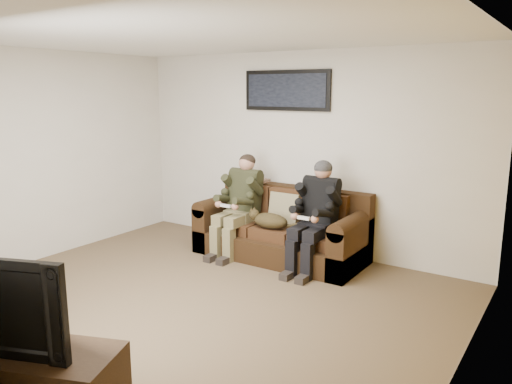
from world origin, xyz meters
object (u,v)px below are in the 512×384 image
Objects in this scene: sofa at (283,231)px; cat at (269,220)px; tv_stand at (6,381)px; person_right at (316,210)px; framed_poster at (286,90)px; person_left at (240,199)px.

sofa reaches higher than cat.
sofa is 3.78m from tv_stand.
person_right is 1.03× the size of framed_poster.
framed_poster is at bearing 142.90° from person_right.
person_right is at bearing 0.02° from person_left.
person_right reaches higher than person_left.
tv_stand is (-0.42, -3.60, -0.48)m from person_right.
framed_poster is (-0.75, 0.57, 1.38)m from person_right.
person_right reaches higher than sofa.
framed_poster reaches higher than cat.
person_left is 0.55m from cat.
sofa is 0.70m from person_right.
person_left is at bearing 79.39° from tv_stand.
sofa is at bearing -62.82° from framed_poster.
person_right reaches higher than cat.
person_left is 1.10m from person_right.
person_right is 0.63m from cat.
sofa is 1.66× the size of person_right.
tv_stand is at bearing -88.08° from sofa.
person_left is at bearing 169.72° from cat.
tv_stand is (0.17, -3.51, -0.29)m from cat.
framed_poster is at bearing 73.20° from tv_stand.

